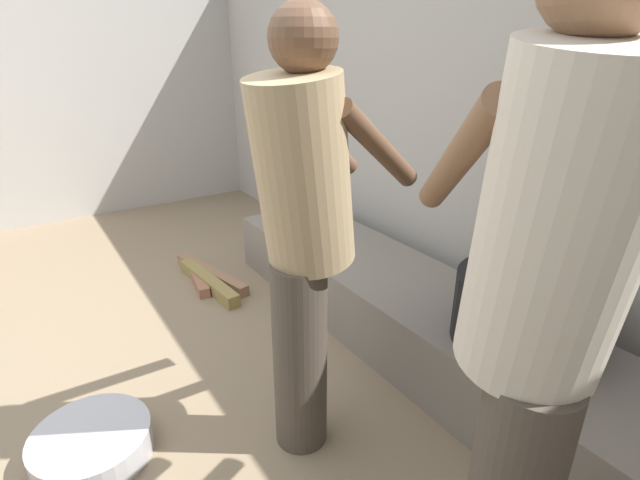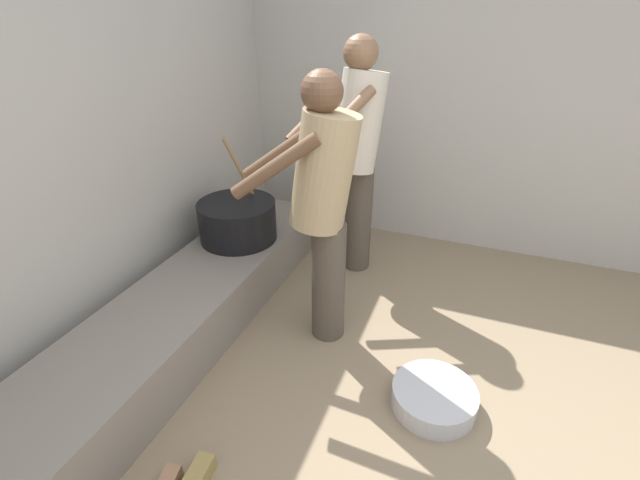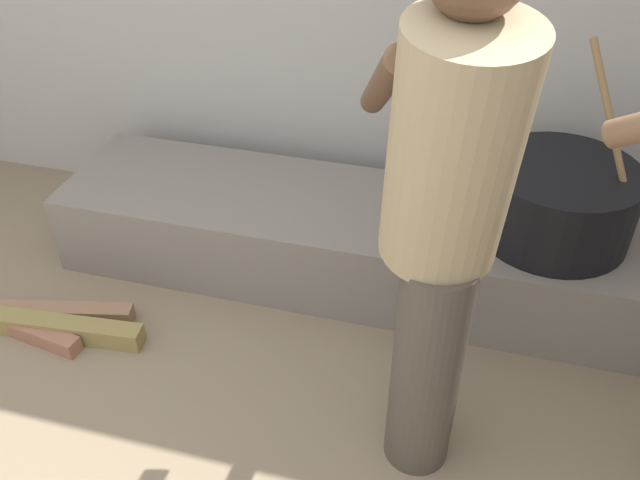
# 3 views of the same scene
# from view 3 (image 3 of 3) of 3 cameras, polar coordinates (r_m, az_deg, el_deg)

# --- Properties ---
(hearth_ledge) EXTENTS (2.67, 0.60, 0.34)m
(hearth_ledge) POSITION_cam_3_polar(r_m,az_deg,el_deg) (2.71, 5.72, -0.47)
(hearth_ledge) COLOR slate
(hearth_ledge) RESTS_ON ground_plane
(cooking_pot_main) EXTENTS (0.54, 0.54, 0.73)m
(cooking_pot_main) POSITION_cam_3_polar(r_m,az_deg,el_deg) (2.54, 19.62, 3.12)
(cooking_pot_main) COLOR black
(cooking_pot_main) RESTS_ON hearth_ledge
(cook_in_tan_shirt) EXTENTS (0.50, 0.72, 1.57)m
(cook_in_tan_shirt) POSITION_cam_3_polar(r_m,az_deg,el_deg) (1.65, 10.59, 2.36)
(cook_in_tan_shirt) COLOR #4C4238
(cook_in_tan_shirt) RESTS_ON ground_plane
(firewood_pile) EXTENTS (0.79, 0.28, 0.08)m
(firewood_pile) POSITION_cam_3_polar(r_m,az_deg,el_deg) (2.76, -22.63, -6.49)
(firewood_pile) COLOR #9A624A
(firewood_pile) RESTS_ON ground_plane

